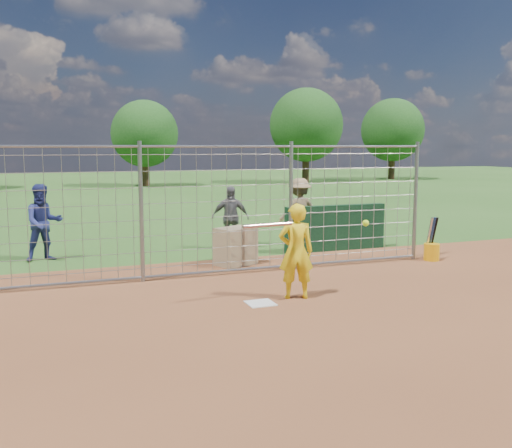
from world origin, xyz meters
name	(u,v)px	position (x,y,z in m)	size (l,w,h in m)	color
ground	(256,301)	(0.00, 0.00, 0.00)	(100.00, 100.00, 0.00)	#2D591E
infield_dirt	(348,367)	(0.00, -3.00, 0.01)	(18.00, 18.00, 0.00)	brown
home_plate	(260,303)	(0.00, -0.20, 0.01)	(0.43, 0.43, 0.02)	silver
dugout_wall	(335,228)	(3.40, 3.60, 0.55)	(2.60, 0.20, 1.10)	#11381E
batter	(296,251)	(0.67, -0.07, 0.79)	(0.58, 0.38, 1.58)	yellow
bystander_a	(43,223)	(-3.19, 4.74, 0.85)	(0.82, 0.64, 1.69)	navy
bystander_b	(230,218)	(1.08, 4.68, 0.78)	(0.91, 0.38, 1.55)	#5D5C62
bystander_c	(300,211)	(2.96, 4.72, 0.85)	(1.10, 0.63, 1.70)	#967752
equipment_bin	(236,246)	(0.60, 2.82, 0.40)	(0.80, 0.55, 0.80)	tan
equipment_in_play	(292,224)	(0.48, -0.34, 1.28)	(2.02, 0.51, 0.10)	silver
bucket_with_bats	(432,249)	(4.80, 1.76, 0.25)	(0.34, 0.36, 0.97)	#F7AB0D
backstop_fence	(220,211)	(0.00, 2.00, 1.26)	(9.08, 0.08, 2.60)	gray
tree_line	(146,127)	(3.13, 28.13, 3.71)	(44.66, 6.72, 6.48)	#3F2B19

